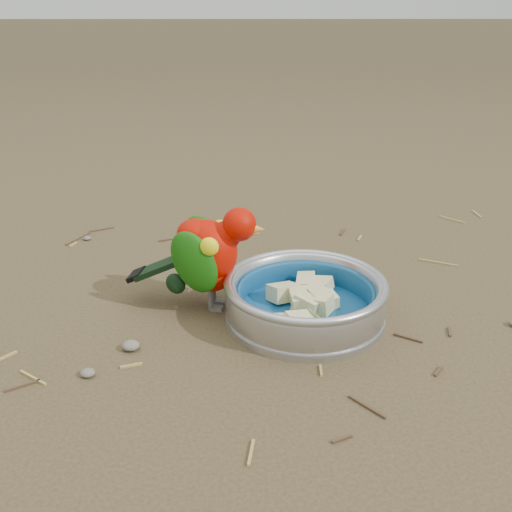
{
  "coord_description": "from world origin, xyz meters",
  "views": [
    {
      "loc": [
        -0.05,
        -0.73,
        0.4
      ],
      "look_at": [
        -0.03,
        0.01,
        0.08
      ],
      "focal_mm": 40.0,
      "sensor_mm": 36.0,
      "label": 1
    }
  ],
  "objects": [
    {
      "name": "food_bowl",
      "position": [
        0.03,
        -0.03,
        0.01
      ],
      "size": [
        0.22,
        0.22,
        0.02
      ],
      "primitive_type": "cylinder",
      "color": "#B2B2BA",
      "rests_on": "ground"
    },
    {
      "name": "ground",
      "position": [
        0.0,
        0.0,
        0.0
      ],
      "size": [
        60.0,
        60.0,
        0.0
      ],
      "primitive_type": "plane",
      "color": "#4B3D27"
    },
    {
      "name": "bowl_wall",
      "position": [
        0.03,
        -0.03,
        0.04
      ],
      "size": [
        0.22,
        0.22,
        0.04
      ],
      "primitive_type": null,
      "color": "#B2B2BA",
      "rests_on": "food_bowl"
    },
    {
      "name": "ground_debris",
      "position": [
        -0.04,
        0.03,
        0.0
      ],
      "size": [
        0.9,
        0.8,
        0.01
      ],
      "primitive_type": null,
      "color": "#A49049",
      "rests_on": "ground"
    },
    {
      "name": "lory_parrot",
      "position": [
        -0.1,
        0.01,
        0.07
      ],
      "size": [
        0.19,
        0.12,
        0.15
      ],
      "primitive_type": null,
      "rotation": [
        0.0,
        0.0,
        -1.74
      ],
      "color": "#B60C00",
      "rests_on": "ground"
    },
    {
      "name": "fruit_wedges",
      "position": [
        0.03,
        -0.03,
        0.03
      ],
      "size": [
        0.13,
        0.13,
        0.03
      ],
      "primitive_type": null,
      "color": "beige",
      "rests_on": "food_bowl"
    }
  ]
}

